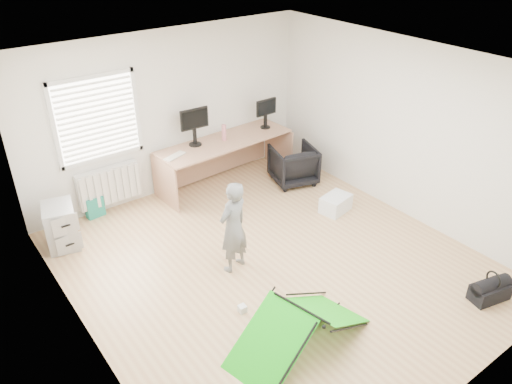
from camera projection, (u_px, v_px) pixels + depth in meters
ground at (273, 264)px, 6.85m from camera, size 5.50×5.50×0.00m
back_wall at (169, 114)px, 8.10m from camera, size 5.00×0.02×2.70m
window at (97, 119)px, 7.35m from camera, size 1.20×0.06×1.20m
radiator at (109, 185)px, 7.86m from camera, size 1.00×0.12×0.60m
desk at (226, 162)px, 8.67m from camera, size 2.44×0.89×0.82m
filing_cabinet at (61, 226)px, 7.09m from camera, size 0.53×0.63×0.64m
monitor_left at (195, 132)px, 8.19m from camera, size 0.50×0.13×0.47m
monitor_right at (265, 117)px, 8.87m from camera, size 0.41×0.09×0.39m
keyboard at (175, 156)px, 7.91m from camera, size 0.42×0.26×0.02m
thermos at (224, 133)px, 8.42m from camera, size 0.09×0.09×0.28m
office_chair at (293, 165)px, 8.75m from camera, size 0.90×0.91×0.67m
person at (233, 227)px, 6.46m from camera, size 0.54×0.42×1.30m
kite at (300, 326)px, 5.47m from camera, size 1.79×1.08×0.52m
storage_crate at (336, 204)px, 7.98m from camera, size 0.54×0.42×0.27m
tote_bag at (95, 207)px, 7.83m from camera, size 0.30×0.15×0.34m
white_box at (242, 309)px, 6.01m from camera, size 0.09×0.09×0.09m
duffel_bag at (490, 292)px, 6.18m from camera, size 0.54×0.36×0.22m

